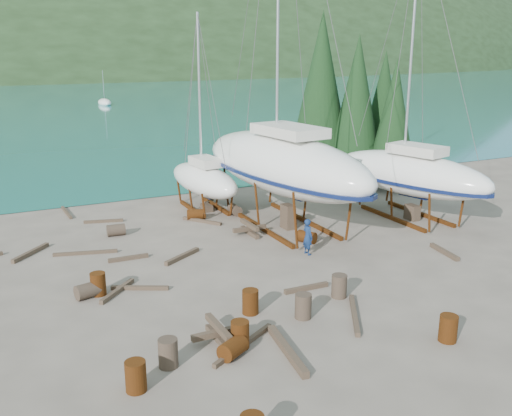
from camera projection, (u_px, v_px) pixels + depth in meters
name	position (u px, v px, depth m)	size (l,w,h in m)	color
ground	(273.00, 279.00, 23.17)	(600.00, 600.00, 0.00)	#5F544B
far_house_right	(95.00, 68.00, 199.41)	(6.60, 5.60, 5.60)	beige
cypress_near_right	(357.00, 100.00, 37.32)	(3.60, 3.60, 10.00)	black
cypress_mid_right	(394.00, 116.00, 36.46)	(3.06, 3.06, 8.50)	black
cypress_back_left	(321.00, 86.00, 38.18)	(4.14, 4.14, 11.50)	black
cypress_far_right	(383.00, 106.00, 39.62)	(3.24, 3.24, 9.00)	black
moored_boat_mid	(105.00, 103.00, 96.48)	(2.00, 5.00, 6.05)	white
large_sailboat_near	(283.00, 163.00, 29.40)	(5.41, 13.60, 20.84)	white
large_sailboat_far	(409.00, 173.00, 30.97)	(5.28, 10.15, 15.43)	white
small_sailboat_shore	(204.00, 179.00, 32.73)	(2.88, 7.04, 10.96)	white
worker	(308.00, 237.00, 25.74)	(0.61, 0.40, 1.67)	navy
drum_0	(136.00, 376.00, 15.44)	(0.58, 0.58, 0.88)	#623410
drum_4	(195.00, 215.00, 31.17)	(0.58, 0.58, 0.88)	#623410
drum_5	(339.00, 286.00, 21.35)	(0.58, 0.58, 0.88)	#2D2823
drum_6	(307.00, 237.00, 27.44)	(0.58, 0.58, 0.88)	#623410
drum_7	(448.00, 328.00, 18.10)	(0.58, 0.58, 0.88)	#623410
drum_8	(98.00, 284.00, 21.54)	(0.58, 0.58, 0.88)	#623410
drum_9	(116.00, 230.00, 28.49)	(0.58, 0.58, 0.88)	#2D2823
drum_10	(240.00, 334.00, 17.71)	(0.58, 0.58, 0.88)	#623410
drum_11	(235.00, 210.00, 32.10)	(0.58, 0.58, 0.88)	#2D2823
drum_12	(233.00, 348.00, 17.19)	(0.58, 0.58, 0.88)	#623410
drum_14	(250.00, 302.00, 20.01)	(0.58, 0.58, 0.88)	#623410
drum_15	(88.00, 291.00, 21.31)	(0.58, 0.58, 0.88)	#2D2823
drum_16	(168.00, 353.00, 16.63)	(0.58, 0.58, 0.88)	#2D2823
drum_17	(303.00, 306.00, 19.67)	(0.58, 0.58, 0.88)	#2D2823
timber_0	(67.00, 212.00, 32.38)	(0.14, 2.55, 0.14)	brown
timber_1	(444.00, 252.00, 25.98)	(0.19, 2.08, 0.19)	brown
timber_2	(31.00, 253.00, 25.87)	(0.19, 2.43, 0.19)	brown
timber_3	(244.00, 345.00, 17.83)	(0.15, 3.07, 0.15)	brown
timber_4	(128.00, 258.00, 25.23)	(0.17, 1.77, 0.17)	brown
timber_5	(354.00, 314.00, 19.85)	(0.16, 3.03, 0.16)	brown
timber_6	(207.00, 203.00, 34.17)	(0.19, 1.90, 0.19)	brown
timber_7	(306.00, 288.00, 22.05)	(0.17, 1.89, 0.17)	brown
timber_8	(182.00, 256.00, 25.41)	(0.19, 2.24, 0.19)	brown
timber_9	(104.00, 221.00, 30.71)	(0.15, 2.06, 0.15)	brown
timber_10	(202.00, 221.00, 30.71)	(0.16, 2.41, 0.16)	brown
timber_11	(140.00, 288.00, 22.09)	(0.15, 2.24, 0.15)	brown
timber_12	(117.00, 291.00, 21.78)	(0.17, 2.23, 0.17)	brown
timber_15	(85.00, 253.00, 25.92)	(0.15, 2.84, 0.15)	brown
timber_16	(287.00, 350.00, 17.43)	(0.23, 3.01, 0.23)	brown
timber_pile_fore	(218.00, 333.00, 18.11)	(1.80, 1.80, 0.60)	brown
timber_pile_aft	(250.00, 229.00, 28.68)	(1.80, 1.80, 0.60)	brown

